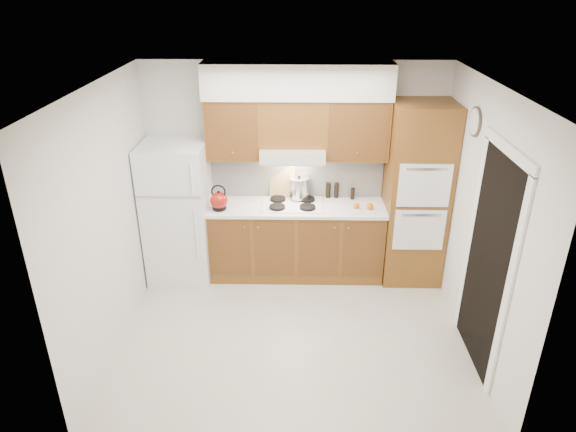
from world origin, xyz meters
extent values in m
plane|color=#BBB2A3|center=(0.00, 0.00, 0.00)|extent=(3.60, 3.60, 0.00)
plane|color=white|center=(0.00, 0.00, 2.60)|extent=(3.60, 3.60, 0.00)
cube|color=silver|center=(0.00, 1.50, 1.30)|extent=(3.60, 0.02, 2.60)
cube|color=silver|center=(-1.80, 0.00, 1.30)|extent=(0.02, 3.00, 2.60)
cube|color=silver|center=(1.80, 0.00, 1.30)|extent=(0.02, 3.00, 2.60)
cube|color=white|center=(-1.41, 1.14, 0.86)|extent=(0.75, 0.72, 1.72)
cube|color=brown|center=(0.02, 1.20, 0.45)|extent=(2.11, 0.60, 0.90)
cube|color=white|center=(0.03, 1.19, 0.92)|extent=(2.13, 0.62, 0.04)
cube|color=white|center=(0.02, 1.49, 1.22)|extent=(2.11, 0.03, 0.56)
cube|color=brown|center=(1.44, 1.18, 1.10)|extent=(0.70, 0.65, 2.20)
cube|color=brown|center=(-0.71, 1.33, 1.85)|extent=(0.63, 0.33, 0.70)
cube|color=brown|center=(0.72, 1.33, 1.85)|extent=(0.73, 0.33, 0.70)
cube|color=silver|center=(-0.02, 1.27, 1.57)|extent=(0.75, 0.45, 0.15)
cube|color=brown|center=(-0.02, 1.33, 1.92)|extent=(0.75, 0.33, 0.55)
cube|color=silver|center=(0.03, 1.32, 2.40)|extent=(2.13, 0.36, 0.40)
cube|color=white|center=(-0.02, 1.21, 0.95)|extent=(0.74, 0.50, 0.01)
cube|color=black|center=(1.79, -0.35, 1.05)|extent=(0.02, 0.90, 2.10)
cylinder|color=#3F3833|center=(1.79, 0.55, 2.15)|extent=(0.02, 0.30, 0.30)
sphere|color=maroon|center=(-0.89, 1.06, 1.05)|extent=(0.22, 0.22, 0.21)
cube|color=tan|center=(-0.15, 1.45, 1.14)|extent=(0.32, 0.15, 0.41)
cylinder|color=silver|center=(0.05, 1.38, 1.09)|extent=(0.26, 0.26, 0.25)
cylinder|color=black|center=(0.52, 1.45, 1.04)|extent=(0.07, 0.07, 0.19)
cylinder|color=black|center=(0.42, 1.45, 1.04)|extent=(0.06, 0.06, 0.19)
cylinder|color=black|center=(0.72, 1.41, 1.01)|extent=(0.06, 0.06, 0.14)
sphere|color=orange|center=(0.89, 1.10, 0.98)|extent=(0.09, 0.09, 0.08)
sphere|color=orange|center=(0.74, 1.12, 0.98)|extent=(0.09, 0.09, 0.07)
camera|label=1|loc=(0.02, -4.46, 3.46)|focal=32.00mm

